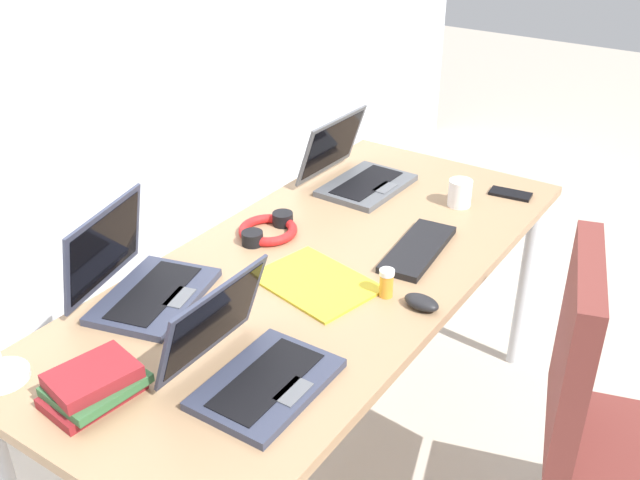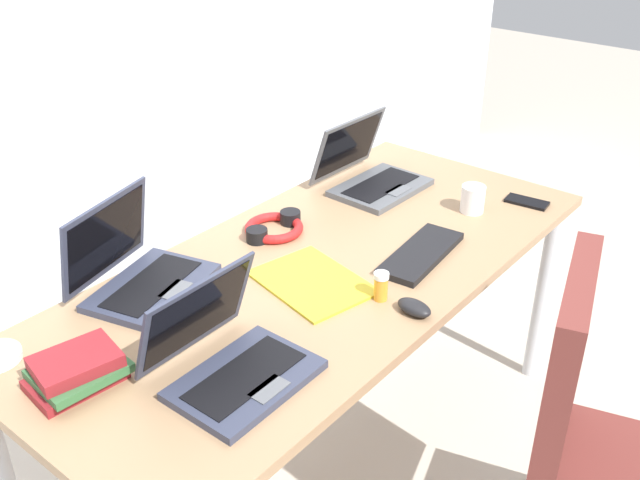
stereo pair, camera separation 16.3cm
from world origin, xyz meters
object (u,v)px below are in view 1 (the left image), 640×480
at_px(office_chair, 621,469).
at_px(pill_bottle, 386,283).
at_px(external_keyboard, 418,249).
at_px(paper_folder_mid_desk, 316,282).
at_px(laptop_mid_desk, 139,281).
at_px(laptop_back_right, 250,364).
at_px(computer_mouse, 422,302).
at_px(book_stack, 94,385).
at_px(laptop_far_corner, 356,173).
at_px(headphones, 268,230).
at_px(coffee_mug, 460,193).
at_px(cell_phone, 510,194).

bearing_deg(office_chair, pill_bottle, 99.20).
relative_size(external_keyboard, office_chair, 0.34).
bearing_deg(paper_folder_mid_desk, laptop_mid_desk, 131.62).
relative_size(laptop_back_right, pill_bottle, 4.04).
bearing_deg(paper_folder_mid_desk, computer_mouse, -79.12).
xyz_separation_m(book_stack, office_chair, (0.80, -0.96, -0.38)).
xyz_separation_m(laptop_far_corner, computer_mouse, (-0.55, -0.53, -0.03)).
bearing_deg(external_keyboard, laptop_back_right, 170.46).
bearing_deg(laptop_far_corner, pill_bottle, -141.99).
bearing_deg(laptop_mid_desk, laptop_far_corner, -6.31).
bearing_deg(laptop_back_right, computer_mouse, -21.55).
height_order(computer_mouse, pill_bottle, pill_bottle).
xyz_separation_m(laptop_back_right, office_chair, (0.57, -0.72, -0.39)).
bearing_deg(laptop_mid_desk, headphones, -8.29).
bearing_deg(computer_mouse, external_keyboard, 33.37).
xyz_separation_m(laptop_back_right, headphones, (0.56, 0.38, -0.03)).
distance_m(headphones, book_stack, 0.80).
xyz_separation_m(pill_bottle, book_stack, (-0.69, 0.32, -0.01)).
bearing_deg(external_keyboard, laptop_mid_desk, 135.16).
distance_m(external_keyboard, office_chair, 0.78).
distance_m(headphones, coffee_mug, 0.64).
distance_m(laptop_mid_desk, coffee_mug, 1.07).
xyz_separation_m(headphones, office_chair, (0.01, -1.10, -0.36)).
bearing_deg(computer_mouse, office_chair, -74.77).
height_order(laptop_mid_desk, pill_bottle, laptop_mid_desk).
distance_m(laptop_back_right, book_stack, 0.33).
bearing_deg(paper_folder_mid_desk, headphones, 61.38).
distance_m(cell_phone, headphones, 0.84).
distance_m(computer_mouse, paper_folder_mid_desk, 0.29).
distance_m(book_stack, coffee_mug, 1.32).
height_order(laptop_mid_desk, external_keyboard, laptop_mid_desk).
height_order(laptop_mid_desk, coffee_mug, laptop_mid_desk).
height_order(book_stack, coffee_mug, coffee_mug).
bearing_deg(office_chair, external_keyboard, 77.53).
distance_m(external_keyboard, pill_bottle, 0.26).
bearing_deg(book_stack, cell_phone, -14.05).
relative_size(laptop_mid_desk, laptop_far_corner, 1.18).
bearing_deg(office_chair, coffee_mug, 54.62).
distance_m(paper_folder_mid_desk, coffee_mug, 0.67).
xyz_separation_m(laptop_back_right, laptop_mid_desk, (0.10, 0.45, 0.00)).
distance_m(laptop_mid_desk, office_chair, 1.32).
bearing_deg(office_chair, headphones, 90.32).
bearing_deg(external_keyboard, office_chair, -108.48).
bearing_deg(book_stack, laptop_far_corner, 5.00).
relative_size(laptop_far_corner, book_stack, 1.54).
bearing_deg(pill_bottle, laptop_far_corner, 38.01).
height_order(computer_mouse, coffee_mug, coffee_mug).
bearing_deg(cell_phone, laptop_back_right, 167.26).
bearing_deg(cell_phone, headphones, 136.00).
xyz_separation_m(laptop_mid_desk, headphones, (0.46, -0.07, -0.03)).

